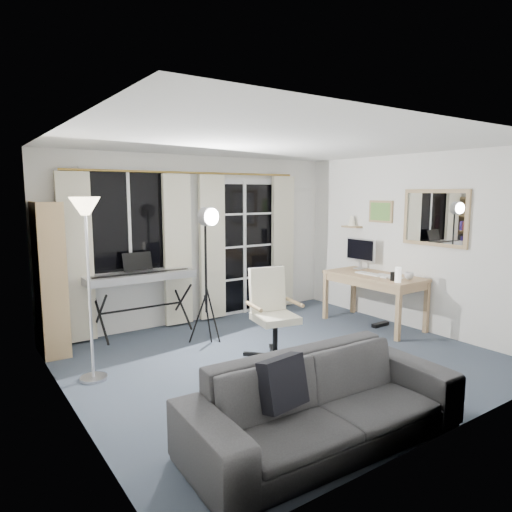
{
  "coord_description": "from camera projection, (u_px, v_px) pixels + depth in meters",
  "views": [
    {
      "loc": [
        -3.07,
        -3.92,
        1.88
      ],
      "look_at": [
        -0.13,
        0.35,
        1.15
      ],
      "focal_mm": 32.0,
      "sensor_mm": 36.0,
      "label": 1
    }
  ],
  "objects": [
    {
      "name": "framed_print",
      "position": [
        381.0,
        212.0,
        6.66
      ],
      "size": [
        0.03,
        0.42,
        0.32
      ],
      "color": "#A18555",
      "rests_on": "floor"
    },
    {
      "name": "sofa",
      "position": [
        325.0,
        388.0,
        3.41
      ],
      "size": [
        2.22,
        0.74,
        0.86
      ],
      "rotation": [
        0.0,
        0.0,
        -0.04
      ],
      "color": "#2C2C2E",
      "rests_on": "floor"
    },
    {
      "name": "wall_shelf",
      "position": [
        352.0,
        223.0,
        7.06
      ],
      "size": [
        0.16,
        0.3,
        0.18
      ],
      "color": "#A18555",
      "rests_on": "floor"
    },
    {
      "name": "torchiere_lamp",
      "position": [
        86.0,
        234.0,
        4.42
      ],
      "size": [
        0.35,
        0.35,
        1.84
      ],
      "rotation": [
        0.0,
        0.0,
        0.22
      ],
      "color": "#B2B2B7",
      "rests_on": "floor"
    },
    {
      "name": "office_chair",
      "position": [
        271.0,
        305.0,
        5.18
      ],
      "size": [
        0.71,
        0.7,
        1.03
      ],
      "rotation": [
        0.0,
        0.0,
        -0.19
      ],
      "color": "black",
      "rests_on": "floor"
    },
    {
      "name": "desk_clutter",
      "position": [
        384.0,
        289.0,
        6.21
      ],
      "size": [
        0.42,
        0.84,
        0.93
      ],
      "rotation": [
        0.0,
        0.0,
        0.03
      ],
      "color": "white",
      "rests_on": "desk"
    },
    {
      "name": "curtains",
      "position": [
        194.0,
        248.0,
        6.49
      ],
      "size": [
        3.6,
        0.07,
        2.13
      ],
      "color": "gold",
      "rests_on": "floor"
    },
    {
      "name": "bookshelf",
      "position": [
        46.0,
        281.0,
        5.34
      ],
      "size": [
        0.31,
        0.83,
        1.78
      ],
      "rotation": [
        0.0,
        0.0,
        -0.03
      ],
      "color": "#A18555",
      "rests_on": "floor"
    },
    {
      "name": "french_door",
      "position": [
        243.0,
        248.0,
        7.07
      ],
      "size": [
        1.32,
        0.09,
        2.11
      ],
      "color": "white",
      "rests_on": "floor"
    },
    {
      "name": "monitor",
      "position": [
        361.0,
        251.0,
        6.84
      ],
      "size": [
        0.18,
        0.53,
        0.46
      ],
      "rotation": [
        0.0,
        0.0,
        0.03
      ],
      "color": "silver",
      "rests_on": "desk"
    },
    {
      "name": "mug",
      "position": [
        409.0,
        275.0,
        6.04
      ],
      "size": [
        0.12,
        0.1,
        0.12
      ],
      "primitive_type": "imported",
      "rotation": [
        0.0,
        0.0,
        0.03
      ],
      "color": "silver",
      "rests_on": "desk"
    },
    {
      "name": "floor",
      "position": [
        283.0,
        360.0,
        5.18
      ],
      "size": [
        4.5,
        4.0,
        0.02
      ],
      "primitive_type": "cube",
      "color": "#343C4B",
      "rests_on": "ground"
    },
    {
      "name": "desk",
      "position": [
        374.0,
        281.0,
        6.42
      ],
      "size": [
        0.72,
        1.39,
        0.73
      ],
      "rotation": [
        0.0,
        0.0,
        0.03
      ],
      "color": "tan",
      "rests_on": "floor"
    },
    {
      "name": "window",
      "position": [
        128.0,
        221.0,
        5.99
      ],
      "size": [
        1.2,
        0.08,
        1.4
      ],
      "color": "white",
      "rests_on": "floor"
    },
    {
      "name": "studio_light",
      "position": [
        208.0,
        233.0,
        5.53
      ],
      "size": [
        0.36,
        0.36,
        1.74
      ],
      "rotation": [
        0.0,
        0.0,
        0.21
      ],
      "color": "black",
      "rests_on": "floor"
    },
    {
      "name": "keyboard_piano",
      "position": [
        141.0,
        278.0,
        5.89
      ],
      "size": [
        1.42,
        0.69,
        1.03
      ],
      "rotation": [
        0.0,
        0.0,
        -0.0
      ],
      "color": "black",
      "rests_on": "floor"
    },
    {
      "name": "wall_mirror",
      "position": [
        435.0,
        218.0,
        5.93
      ],
      "size": [
        0.04,
        0.94,
        0.74
      ],
      "color": "#A18555",
      "rests_on": "floor"
    }
  ]
}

